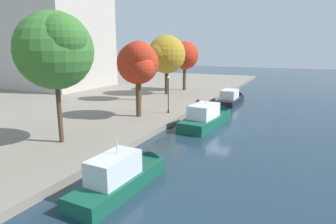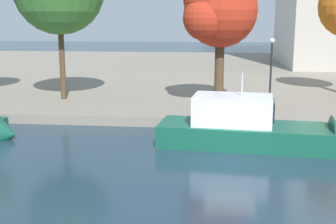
% 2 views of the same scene
% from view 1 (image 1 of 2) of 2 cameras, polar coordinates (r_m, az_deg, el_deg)
% --- Properties ---
extents(ground_plane, '(220.00, 220.00, 0.00)m').
position_cam_1_polar(ground_plane, '(32.99, 10.07, -3.36)').
color(ground_plane, '#1E3342').
extents(dock_promenade, '(120.00, 55.00, 0.61)m').
position_cam_1_polar(dock_promenade, '(51.96, -27.53, 1.55)').
color(dock_promenade, gray).
rests_on(dock_promenade, ground_plane).
extents(motor_yacht_0, '(8.87, 2.62, 4.29)m').
position_cam_1_polar(motor_yacht_0, '(19.50, -8.50, -12.55)').
color(motor_yacht_0, '#14513D').
rests_on(motor_yacht_0, ground_plane).
extents(motor_yacht_1, '(10.18, 3.86, 4.88)m').
position_cam_1_polar(motor_yacht_1, '(34.53, 7.84, -1.24)').
color(motor_yacht_1, '#14513D').
rests_on(motor_yacht_1, ground_plane).
extents(motor_yacht_2, '(9.31, 2.94, 4.60)m').
position_cam_1_polar(motor_yacht_2, '(49.23, 12.30, 2.46)').
color(motor_yacht_2, black).
rests_on(motor_yacht_2, ground_plane).
extents(mooring_bollard_0, '(0.24, 0.24, 0.70)m').
position_cam_1_polar(mooring_bollard_0, '(43.60, 5.68, 1.98)').
color(mooring_bollard_0, '#2D2D33').
rests_on(mooring_bollard_0, dock_promenade).
extents(mooring_bollard_1, '(0.31, 0.31, 0.71)m').
position_cam_1_polar(mooring_bollard_1, '(43.96, 6.02, 2.06)').
color(mooring_bollard_1, '#2D2D33').
rests_on(mooring_bollard_1, dock_promenade).
extents(lamp_post, '(0.33, 0.33, 4.77)m').
position_cam_1_polar(lamp_post, '(37.31, 0.06, 3.65)').
color(lamp_post, black).
rests_on(lamp_post, dock_promenade).
extents(tree_0, '(7.09, 6.82, 10.55)m').
position_cam_1_polar(tree_0, '(52.62, -0.74, 11.09)').
color(tree_0, '#4C3823').
rests_on(tree_0, dock_promenade).
extents(tree_1, '(4.92, 4.92, 9.38)m').
position_cam_1_polar(tree_1, '(46.77, -5.68, 10.78)').
color(tree_1, '#4C3823').
rests_on(tree_1, dock_promenade).
extents(tree_2, '(5.05, 5.14, 9.13)m').
position_cam_1_polar(tree_2, '(34.84, -5.84, 9.61)').
color(tree_2, '#4C3823').
rests_on(tree_2, dock_promenade).
extents(tree_4, '(5.53, 5.83, 9.58)m').
position_cam_1_polar(tree_4, '(58.14, 2.98, 11.07)').
color(tree_4, '#4C3823').
rests_on(tree_4, dock_promenade).
extents(tree_5, '(6.58, 6.74, 11.36)m').
position_cam_1_polar(tree_5, '(26.44, -21.12, 11.75)').
color(tree_5, '#4C3823').
rests_on(tree_5, dock_promenade).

